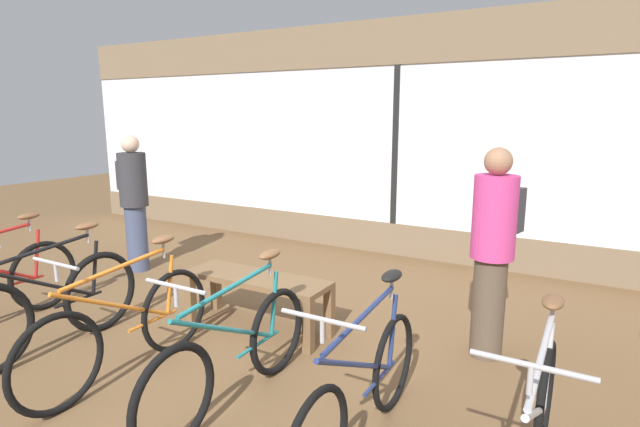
# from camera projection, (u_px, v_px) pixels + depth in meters

# --- Properties ---
(ground_plane) EXTENTS (24.00, 24.00, 0.00)m
(ground_plane) POSITION_uv_depth(u_px,v_px,m) (214.00, 369.00, 3.91)
(ground_plane) COLOR brown
(shop_back_wall) EXTENTS (12.00, 0.08, 3.20)m
(shop_back_wall) POSITION_uv_depth(u_px,v_px,m) (396.00, 138.00, 6.79)
(shop_back_wall) COLOR #7A664C
(shop_back_wall) RESTS_ON ground_plane
(bicycle_left) EXTENTS (0.46, 1.72, 1.05)m
(bicycle_left) POSITION_uv_depth(u_px,v_px,m) (50.00, 306.00, 4.13)
(bicycle_left) COLOR black
(bicycle_left) RESTS_ON ground_plane
(bicycle_center_left) EXTENTS (0.46, 1.74, 1.03)m
(bicycle_center_left) POSITION_uv_depth(u_px,v_px,m) (125.00, 328.00, 3.73)
(bicycle_center_left) COLOR black
(bicycle_center_left) RESTS_ON ground_plane
(bicycle_center_right) EXTENTS (0.46, 1.72, 1.01)m
(bicycle_center_right) POSITION_uv_depth(u_px,v_px,m) (234.00, 354.00, 3.36)
(bicycle_center_right) COLOR black
(bicycle_center_right) RESTS_ON ground_plane
(bicycle_right) EXTENTS (0.46, 1.68, 1.01)m
(bicycle_right) POSITION_uv_depth(u_px,v_px,m) (362.00, 390.00, 2.91)
(bicycle_right) COLOR black
(bicycle_right) RESTS_ON ground_plane
(display_bench) EXTENTS (1.40, 0.44, 0.51)m
(display_bench) POSITION_uv_depth(u_px,v_px,m) (257.00, 286.00, 4.57)
(display_bench) COLOR brown
(display_bench) RESTS_ON ground_plane
(customer_near_rack) EXTENTS (0.41, 0.53, 1.71)m
(customer_near_rack) POSITION_uv_depth(u_px,v_px,m) (493.00, 247.00, 3.97)
(customer_near_rack) COLOR brown
(customer_near_rack) RESTS_ON ground_plane
(customer_by_window) EXTENTS (0.56, 0.46, 1.71)m
(customer_by_window) POSITION_uv_depth(u_px,v_px,m) (134.00, 199.00, 6.22)
(customer_by_window) COLOR #424C6B
(customer_by_window) RESTS_ON ground_plane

